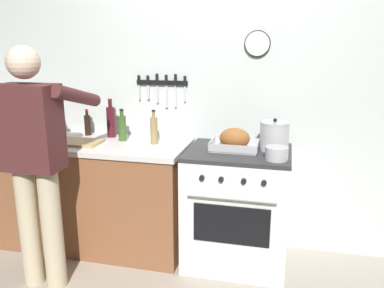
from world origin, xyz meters
name	(u,v)px	position (x,y,z in m)	size (l,w,h in m)	color
wall_back	(219,90)	(0.00, 1.35, 1.30)	(6.00, 0.13, 2.60)	silver
counter_block	(69,190)	(-1.21, 0.99, 0.46)	(2.03, 0.65, 0.90)	brown
stove	(237,207)	(0.22, 0.99, 0.45)	(0.76, 0.67, 0.90)	white
person_cook	(35,155)	(-1.06, 0.38, 0.95)	(0.51, 0.63, 1.66)	#C6B793
roasting_pan	(235,140)	(0.18, 1.01, 0.97)	(0.35, 0.26, 0.16)	#B7B7BC
stock_pot	(274,136)	(0.47, 1.07, 1.01)	(0.22, 0.22, 0.24)	#B7B7BC
saucepan	(277,153)	(0.50, 0.82, 0.95)	(0.16, 0.16, 0.09)	#B7B7BC
cutting_board	(78,142)	(-1.04, 0.90, 0.91)	(0.36, 0.24, 0.02)	tan
bottle_soy_sauce	(88,124)	(-1.10, 1.19, 0.99)	(0.05, 0.05, 0.22)	black
bottle_vinegar	(154,130)	(-0.45, 1.03, 1.01)	(0.06, 0.06, 0.27)	#997F4C
bottle_dish_soap	(47,124)	(-1.48, 1.16, 0.98)	(0.07, 0.07, 0.20)	#338CCC
bottle_olive_oil	(122,127)	(-0.74, 1.08, 1.01)	(0.06, 0.06, 0.26)	#385623
bottle_hot_sauce	(59,124)	(-1.36, 1.16, 0.98)	(0.05, 0.05, 0.20)	red
bottle_wine_red	(111,121)	(-0.88, 1.17, 1.04)	(0.07, 0.07, 0.32)	#47141E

